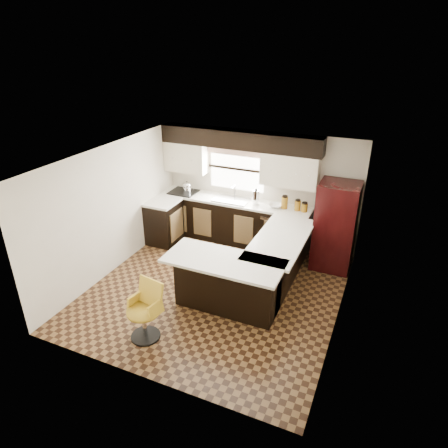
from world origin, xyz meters
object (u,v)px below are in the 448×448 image
at_px(peninsula_long, 276,262).
at_px(bar_chair, 143,312).
at_px(refrigerator, 335,226).
at_px(peninsula_return, 227,284).

distance_m(peninsula_long, bar_chair, 2.54).
xyz_separation_m(peninsula_long, refrigerator, (0.81, 1.06, 0.40)).
bearing_deg(peninsula_long, peninsula_return, -118.30).
bearing_deg(peninsula_long, bar_chair, -122.26).
bearing_deg(peninsula_return, peninsula_long, 61.70).
height_order(refrigerator, bar_chair, refrigerator).
height_order(peninsula_return, bar_chair, bar_chair).
relative_size(refrigerator, bar_chair, 1.88).
relative_size(peninsula_long, peninsula_return, 1.18).
bearing_deg(bar_chair, peninsula_return, 64.83).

